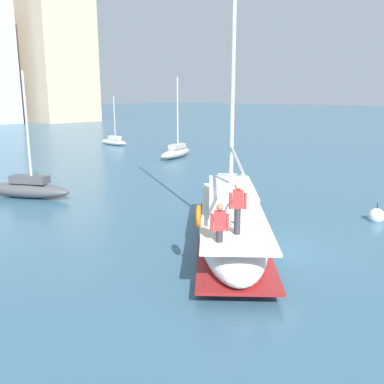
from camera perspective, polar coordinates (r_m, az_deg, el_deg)
The scene contains 6 objects.
ground_plane at distance 16.02m, azimuth 9.56°, elevation -7.62°, with size 400.00×400.00×0.00m, color #38607A.
main_sailboat at distance 15.92m, azimuth 5.33°, elevation -4.14°, with size 8.88×8.03×14.03m.
moored_sloop_far at distance 25.09m, azimuth -21.35°, elevation 0.51°, with size 3.61×5.15×6.78m.
moored_catamaran at distance 38.28m, azimuth -2.16°, elevation 5.43°, with size 5.14×2.54×7.04m.
moored_cutter_right at distance 48.68m, azimuth -10.47°, elevation 6.74°, with size 1.23×3.96×5.42m.
mooring_buoy at distance 20.95m, azimuth 23.54°, elevation -2.97°, with size 0.72×0.72×0.96m.
Camera 1 is at (-12.67, -8.04, 5.60)m, focal length 39.66 mm.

